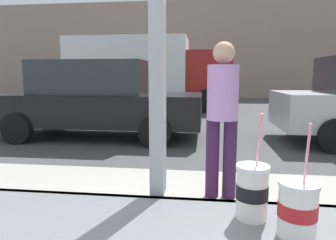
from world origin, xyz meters
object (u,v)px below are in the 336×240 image
(pedestrian, at_px, (222,111))
(soda_cup_left, at_px, (297,209))
(soda_cup_right, at_px, (252,191))
(box_truck, at_px, (146,71))
(parked_car_black, at_px, (98,99))

(pedestrian, bearing_deg, soda_cup_left, -88.40)
(soda_cup_left, height_order, soda_cup_right, soda_cup_right)
(soda_cup_right, xyz_separation_m, box_truck, (-2.57, 11.46, 0.54))
(soda_cup_left, xyz_separation_m, parked_car_black, (-2.67, 5.76, -0.18))
(soda_cup_left, height_order, box_truck, box_truck)
(parked_car_black, bearing_deg, box_truck, 90.08)
(box_truck, xyz_separation_m, pedestrian, (2.61, -9.23, -0.56))
(box_truck, bearing_deg, soda_cup_left, -76.96)
(soda_cup_left, xyz_separation_m, soda_cup_right, (-0.10, 0.09, 0.01))
(soda_cup_right, distance_m, pedestrian, 2.23)
(soda_cup_right, relative_size, parked_car_black, 0.07)
(soda_cup_left, relative_size, parked_car_black, 0.07)
(box_truck, relative_size, pedestrian, 4.05)
(parked_car_black, height_order, pedestrian, pedestrian)
(soda_cup_left, bearing_deg, box_truck, 103.04)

